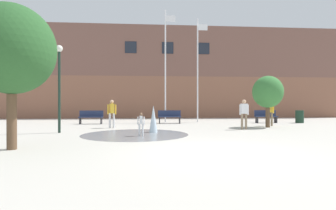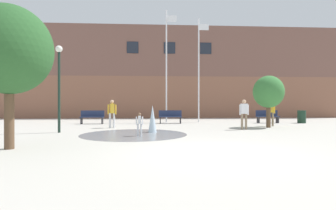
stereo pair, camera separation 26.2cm
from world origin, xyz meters
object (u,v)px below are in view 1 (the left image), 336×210
(flagpole_left, at_px, (166,63))
(park_bench_far_right, at_px, (266,116))
(park_bench_left_of_flagpoles, at_px, (169,117))
(lamp_post_left_lane, at_px, (59,76))
(teen_by_trashcan, at_px, (270,111))
(street_tree_near_building, at_px, (268,92))
(adult_near_bench, at_px, (112,111))
(flagpole_right, at_px, (198,67))
(child_running, at_px, (141,122))
(street_tree_foreground, at_px, (12,50))
(trash_can, at_px, (300,117))
(park_bench_far_left, at_px, (91,117))
(adult_watching, at_px, (244,112))

(flagpole_left, bearing_deg, park_bench_far_right, -7.92)
(park_bench_left_of_flagpoles, relative_size, lamp_post_left_lane, 0.39)
(teen_by_trashcan, bearing_deg, street_tree_near_building, 154.49)
(adult_near_bench, distance_m, flagpole_right, 7.82)
(teen_by_trashcan, xyz_separation_m, lamp_post_left_lane, (-11.67, -2.91, 1.74))
(child_running, bearing_deg, park_bench_left_of_flagpoles, -18.17)
(park_bench_left_of_flagpoles, bearing_deg, street_tree_foreground, -118.99)
(flagpole_left, bearing_deg, teen_by_trashcan, -30.53)
(child_running, bearing_deg, flagpole_right, -30.16)
(flagpole_right, relative_size, street_tree_foreground, 1.78)
(adult_near_bench, relative_size, flagpole_right, 0.21)
(trash_can, bearing_deg, park_bench_far_right, 174.41)
(park_bench_far_left, bearing_deg, teen_by_trashcan, -12.68)
(child_running, bearing_deg, lamp_post_left_lane, 64.03)
(flagpole_left, height_order, street_tree_foreground, flagpole_left)
(flagpole_left, distance_m, street_tree_near_building, 7.60)
(flagpole_right, height_order, street_tree_near_building, flagpole_right)
(park_bench_far_right, height_order, teen_by_trashcan, teen_by_trashcan)
(park_bench_far_left, xyz_separation_m, park_bench_far_right, (12.33, 0.10, 0.00))
(flagpole_left, height_order, flagpole_right, flagpole_left)
(child_running, height_order, trash_can, child_running)
(trash_can, xyz_separation_m, street_tree_near_building, (-3.92, -3.30, 1.60))
(adult_near_bench, bearing_deg, trash_can, -98.27)
(park_bench_left_of_flagpoles, bearing_deg, park_bench_far_right, 0.75)
(flagpole_left, relative_size, street_tree_near_building, 2.77)
(street_tree_foreground, bearing_deg, trash_can, 33.49)
(flagpole_left, relative_size, lamp_post_left_lane, 2.01)
(park_bench_left_of_flagpoles, xyz_separation_m, street_tree_near_building, (5.44, -3.45, 1.57))
(adult_watching, distance_m, trash_can, 7.30)
(flagpole_left, distance_m, lamp_post_left_lane, 8.72)
(park_bench_far_right, height_order, street_tree_foreground, street_tree_foreground)
(park_bench_far_right, relative_size, trash_can, 1.78)
(park_bench_left_of_flagpoles, xyz_separation_m, adult_near_bench, (-3.53, -3.17, 0.45))
(adult_near_bench, height_order, flagpole_right, flagpole_right)
(teen_by_trashcan, bearing_deg, street_tree_foreground, 129.97)
(lamp_post_left_lane, xyz_separation_m, street_tree_foreground, (0.11, -4.54, 0.30))
(park_bench_far_right, distance_m, street_tree_near_building, 4.16)
(park_bench_far_left, distance_m, child_running, 7.89)
(park_bench_far_right, height_order, flagpole_right, flagpole_right)
(flagpole_right, distance_m, lamp_post_left_lane, 10.35)
(park_bench_far_right, bearing_deg, trash_can, -5.59)
(adult_near_bench, xyz_separation_m, street_tree_foreground, (-2.02, -6.85, 2.04))
(park_bench_far_left, xyz_separation_m, adult_watching, (8.96, -4.58, 0.45))
(park_bench_left_of_flagpoles, distance_m, street_tree_near_building, 6.63)
(flagpole_right, xyz_separation_m, lamp_post_left_lane, (-7.88, -6.56, -1.42))
(teen_by_trashcan, bearing_deg, lamp_post_left_lane, 111.17)
(child_running, bearing_deg, trash_can, -62.19)
(lamp_post_left_lane, distance_m, street_tree_near_building, 11.30)
(teen_by_trashcan, bearing_deg, adult_watching, 137.26)
(teen_by_trashcan, distance_m, child_running, 9.00)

